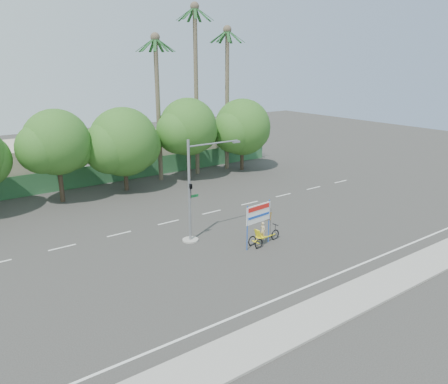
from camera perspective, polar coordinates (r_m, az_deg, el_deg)
ground at (r=28.64m, az=4.16°, el=-7.74°), size 120.00×120.00×0.00m
sidewalk_near at (r=24.03m, az=16.04°, el=-13.36°), size 50.00×2.40×0.12m
fence at (r=45.97m, az=-13.28°, el=2.66°), size 38.00×0.08×2.00m
building_left at (r=47.39m, az=-26.73°, el=2.96°), size 12.00×8.00×4.00m
building_right at (r=53.13m, az=-7.29°, el=5.73°), size 14.00×8.00×3.60m
tree_left at (r=39.69m, az=-21.08°, el=5.79°), size 6.66×5.60×8.07m
tree_center at (r=41.69m, az=-13.04°, el=6.13°), size 7.62×6.40×7.85m
tree_right at (r=44.70m, az=-4.77°, el=8.20°), size 6.90×5.80×8.36m
tree_far_right at (r=48.74m, az=2.36°, el=8.25°), size 7.38×6.20×7.94m
palm_tall at (r=46.58m, az=-3.69°, el=15.03°), size 3.73×3.79×17.45m
palm_mid at (r=48.88m, az=0.41°, el=13.89°), size 3.73×3.79×15.45m
palm_short at (r=44.42m, az=-8.69°, el=12.72°), size 3.73×3.79×14.45m
traffic_signal at (r=29.39m, az=-4.01°, el=-0.98°), size 4.72×1.10×7.00m
trike_billboard at (r=29.19m, az=4.90°, el=-4.64°), size 3.12×0.81×3.07m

